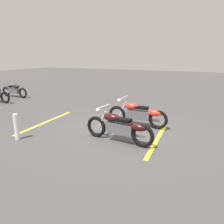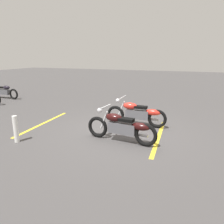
% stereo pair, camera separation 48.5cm
% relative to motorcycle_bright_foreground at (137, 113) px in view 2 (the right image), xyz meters
% --- Properties ---
extents(ground_plane, '(60.00, 60.00, 0.00)m').
position_rel_motorcycle_bright_foreground_xyz_m(ground_plane, '(0.32, 0.83, -0.46)').
color(ground_plane, '#474444').
extents(motorcycle_bright_foreground, '(2.23, 0.62, 1.04)m').
position_rel_motorcycle_bright_foreground_xyz_m(motorcycle_bright_foreground, '(0.00, 0.00, 0.00)').
color(motorcycle_bright_foreground, black).
rests_on(motorcycle_bright_foreground, ground).
extents(motorcycle_dark_foreground, '(2.23, 0.62, 1.04)m').
position_rel_motorcycle_bright_foreground_xyz_m(motorcycle_dark_foreground, '(0.00, 1.65, 0.00)').
color(motorcycle_dark_foreground, black).
rests_on(motorcycle_dark_foreground, ground).
extents(motorcycle_row_far_left, '(2.07, 0.27, 0.78)m').
position_rel_motorcycle_bright_foreground_xyz_m(motorcycle_row_far_left, '(8.75, -2.02, -0.04)').
color(motorcycle_row_far_left, black).
rests_on(motorcycle_row_far_left, ground).
extents(bollard_post, '(0.14, 0.14, 0.80)m').
position_rel_motorcycle_bright_foreground_xyz_m(bollard_post, '(2.91, 2.82, -0.06)').
color(bollard_post, white).
rests_on(bollard_post, ground).
extents(parking_stripe_near, '(0.31, 3.20, 0.01)m').
position_rel_motorcycle_bright_foreground_xyz_m(parking_stripe_near, '(-0.94, 0.85, -0.46)').
color(parking_stripe_near, yellow).
rests_on(parking_stripe_near, ground).
extents(parking_stripe_mid, '(0.31, 3.20, 0.01)m').
position_rel_motorcycle_bright_foreground_xyz_m(parking_stripe_mid, '(3.36, 1.10, -0.46)').
color(parking_stripe_mid, yellow).
rests_on(parking_stripe_mid, ground).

